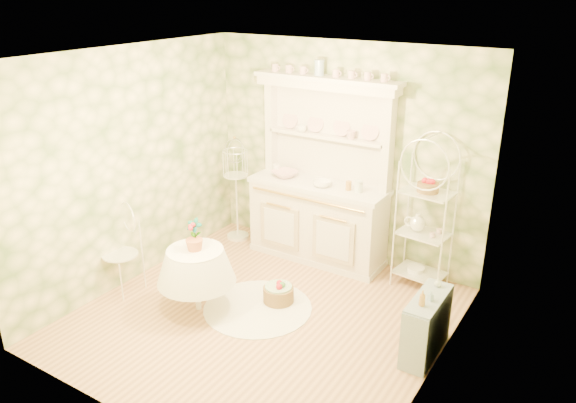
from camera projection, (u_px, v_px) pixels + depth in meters
The scene contains 22 objects.
floor at pixel (263, 317), 5.96m from camera, with size 3.60×3.60×0.00m, color tan.
ceiling at pixel (258, 56), 4.97m from camera, with size 3.60×3.60×0.00m, color white.
wall_left at pixel (130, 168), 6.35m from camera, with size 3.60×3.60×0.00m, color #F4E8B9.
wall_right at pixel (442, 241), 4.57m from camera, with size 3.60×3.60×0.00m, color #F4E8B9.
wall_back at pixel (344, 154), 6.88m from camera, with size 3.60×3.60×0.00m, color #F4E8B9.
wall_front at pixel (119, 274), 4.04m from camera, with size 3.60×3.60×0.00m, color #F4E8B9.
kitchen_dresser at pixel (319, 173), 6.83m from camera, with size 1.87×0.61×2.29m, color white.
bakers_rack at pixel (425, 213), 6.27m from camera, with size 0.56×0.40×1.81m, color white.
side_shelf at pixel (426, 327), 5.27m from camera, with size 0.25×0.67×0.58m, color #8C9CAE.
round_table at pixel (197, 280), 5.97m from camera, with size 0.65×0.65×0.71m, color white.
cafe_chair at pixel (120, 256), 6.32m from camera, with size 0.40×0.40×0.87m, color white.
birdcage_stand at pixel (236, 186), 7.53m from camera, with size 0.36×0.36×1.51m, color white.
floor_basket at pixel (278, 293), 6.20m from camera, with size 0.35×0.35×0.23m, color olive.
lace_rug at pixel (258, 308), 6.11m from camera, with size 1.18×1.18×0.01m, color white.
bowl_floral at pixel (285, 176), 7.11m from camera, with size 0.32×0.32×0.08m, color white.
bowl_white at pixel (322, 186), 6.78m from camera, with size 0.23×0.23×0.07m, color white.
cup_left at pixel (302, 130), 6.94m from camera, with size 0.11×0.11×0.09m, color white.
cup_right at pixel (351, 137), 6.62m from camera, with size 0.11×0.11×0.10m, color white.
potted_geranium at pixel (195, 236), 5.84m from camera, with size 0.17×0.12×0.32m, color #3F7238.
bottle_amber at pixel (422, 299), 5.00m from camera, with size 0.06×0.06×0.15m, color #B07E33.
bottle_blue at pixel (430, 296), 5.09m from camera, with size 0.04×0.04×0.10m, color #98B5D2.
bottle_glass at pixel (438, 283), 5.33m from camera, with size 0.07×0.07×0.09m, color silver.
Camera 1 is at (2.93, -4.17, 3.32)m, focal length 35.00 mm.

